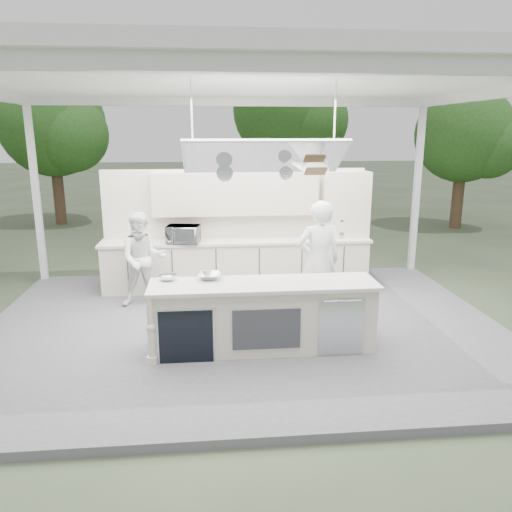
{
  "coord_description": "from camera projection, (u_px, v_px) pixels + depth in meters",
  "views": [
    {
      "loc": [
        -0.53,
        -7.32,
        3.06
      ],
      "look_at": [
        0.22,
        0.4,
        1.12
      ],
      "focal_mm": 35.0,
      "sensor_mm": 36.0,
      "label": 1
    }
  ],
  "objects": [
    {
      "name": "ground",
      "position": [
        244.0,
        331.0,
        7.86
      ],
      "size": [
        90.0,
        90.0,
        0.0
      ],
      "primitive_type": "plane",
      "color": "#4A573C",
      "rests_on": "ground"
    },
    {
      "name": "stage_deck",
      "position": [
        244.0,
        328.0,
        7.85
      ],
      "size": [
        8.0,
        6.0,
        0.12
      ],
      "primitive_type": "cube",
      "color": "slate",
      "rests_on": "ground"
    },
    {
      "name": "tent",
      "position": [
        243.0,
        83.0,
        6.95
      ],
      "size": [
        8.2,
        6.2,
        3.86
      ],
      "color": "white",
      "rests_on": "ground"
    },
    {
      "name": "demo_island",
      "position": [
        262.0,
        316.0,
        6.85
      ],
      "size": [
        3.1,
        0.79,
        0.95
      ],
      "color": "beige",
      "rests_on": "stage_deck"
    },
    {
      "name": "back_counter",
      "position": [
        237.0,
        264.0,
        9.55
      ],
      "size": [
        5.08,
        0.72,
        0.95
      ],
      "color": "beige",
      "rests_on": "stage_deck"
    },
    {
      "name": "back_wall_unit",
      "position": [
        259.0,
        211.0,
        9.56
      ],
      "size": [
        5.05,
        0.48,
        2.25
      ],
      "color": "beige",
      "rests_on": "stage_deck"
    },
    {
      "name": "tree_cluster",
      "position": [
        217.0,
        124.0,
        16.48
      ],
      "size": [
        19.55,
        9.4,
        5.85
      ],
      "color": "#4A3025",
      "rests_on": "ground"
    },
    {
      "name": "head_chef",
      "position": [
        318.0,
        262.0,
        7.79
      ],
      "size": [
        0.75,
        0.54,
        1.92
      ],
      "primitive_type": "imported",
      "rotation": [
        0.0,
        0.0,
        3.25
      ],
      "color": "white",
      "rests_on": "stage_deck"
    },
    {
      "name": "sous_chef",
      "position": [
        143.0,
        259.0,
        8.52
      ],
      "size": [
        0.87,
        0.72,
        1.63
      ],
      "primitive_type": "imported",
      "rotation": [
        0.0,
        0.0,
        0.14
      ],
      "color": "white",
      "rests_on": "stage_deck"
    },
    {
      "name": "toaster_oven",
      "position": [
        183.0,
        234.0,
        9.11
      ],
      "size": [
        0.65,
        0.49,
        0.33
      ],
      "primitive_type": "imported",
      "rotation": [
        0.0,
        0.0,
        -0.17
      ],
      "color": "silver",
      "rests_on": "back_counter"
    },
    {
      "name": "bowl_large",
      "position": [
        209.0,
        276.0,
        6.91
      ],
      "size": [
        0.37,
        0.37,
        0.08
      ],
      "primitive_type": "imported",
      "rotation": [
        0.0,
        0.0,
        -0.11
      ],
      "color": "silver",
      "rests_on": "demo_island"
    },
    {
      "name": "bowl_small",
      "position": [
        168.0,
        277.0,
        6.86
      ],
      "size": [
        0.3,
        0.3,
        0.08
      ],
      "primitive_type": "imported",
      "rotation": [
        0.0,
        0.0,
        0.25
      ],
      "color": "silver",
      "rests_on": "demo_island"
    }
  ]
}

